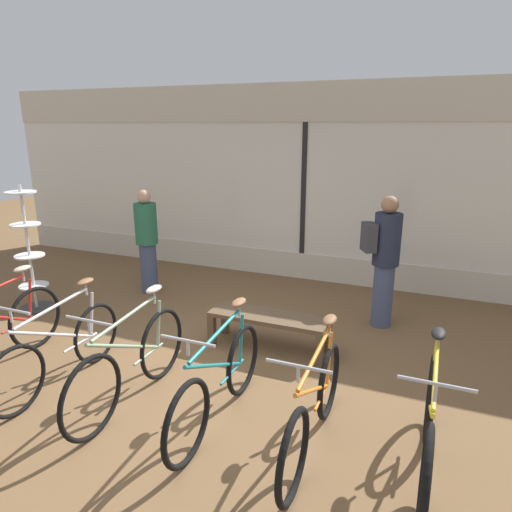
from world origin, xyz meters
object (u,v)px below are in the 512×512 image
object	(u,v)px
accessory_rack	(30,260)
customer_near_rack	(147,240)
bicycle_center_left	(131,363)
bicycle_far_right	(428,430)
customer_by_window	(384,258)
display_bench	(269,321)
bicycle_left	(61,349)
bicycle_right	(314,409)
bicycle_center_right	(219,383)

from	to	relation	value
accessory_rack	customer_near_rack	bearing A→B (deg)	47.50
bicycle_center_left	bicycle_far_right	xyz separation A→B (m)	(2.62, 0.03, -0.01)
customer_by_window	display_bench	bearing A→B (deg)	-134.17
bicycle_far_right	display_bench	bearing A→B (deg)	140.84
bicycle_far_right	accessory_rack	xyz separation A→B (m)	(-5.34, 1.34, 0.33)
customer_near_rack	bicycle_center_left	bearing A→B (deg)	-58.03
display_bench	customer_by_window	world-z (taller)	customer_by_window
customer_near_rack	customer_by_window	world-z (taller)	customer_by_window
bicycle_far_right	display_bench	xyz separation A→B (m)	(-1.81, 1.47, -0.05)
bicycle_left	display_bench	size ratio (longest dim) A/B	1.24
bicycle_center_left	customer_by_window	size ratio (longest dim) A/B	1.04
display_bench	customer_near_rack	size ratio (longest dim) A/B	0.86
bicycle_far_right	customer_by_window	distance (m)	2.77
bicycle_right	bicycle_far_right	bearing A→B (deg)	2.41
bicycle_center_right	customer_by_window	world-z (taller)	customer_by_window
bicycle_center_left	bicycle_far_right	bearing A→B (deg)	0.69
bicycle_center_right	accessory_rack	distance (m)	3.87
display_bench	customer_near_rack	xyz separation A→B (m)	(-2.42, 1.08, 0.49)
accessory_rack	bicycle_center_left	bearing A→B (deg)	-26.77
bicycle_center_left	display_bench	bearing A→B (deg)	61.69
bicycle_left	display_bench	world-z (taller)	bicycle_left
bicycle_center_left	bicycle_center_right	world-z (taller)	bicycle_center_left
bicycle_left	accessory_rack	distance (m)	2.35
bicycle_left	bicycle_center_left	size ratio (longest dim) A/B	0.97
bicycle_far_right	accessory_rack	world-z (taller)	accessory_rack
bicycle_center_left	bicycle_far_right	world-z (taller)	same
customer_near_rack	bicycle_far_right	bearing A→B (deg)	-31.10
bicycle_far_right	customer_near_rack	xyz separation A→B (m)	(-4.23, 2.55, 0.45)
bicycle_far_right	customer_by_window	xyz separation A→B (m)	(-0.68, 2.63, 0.53)
bicycle_right	accessory_rack	distance (m)	4.71
bicycle_left	bicycle_far_right	size ratio (longest dim) A/B	1.00
bicycle_center_left	bicycle_right	world-z (taller)	bicycle_center_left
bicycle_left	bicycle_far_right	bearing A→B (deg)	0.65
bicycle_center_right	customer_by_window	distance (m)	2.88
bicycle_left	display_bench	distance (m)	2.25
bicycle_center_right	bicycle_far_right	bearing A→B (deg)	-0.26
bicycle_right	bicycle_center_right	bearing A→B (deg)	177.12
accessory_rack	display_bench	distance (m)	3.56
bicycle_center_left	bicycle_center_right	distance (m)	0.90
display_bench	customer_by_window	xyz separation A→B (m)	(1.13, 1.16, 0.58)
bicycle_left	customer_near_rack	bearing A→B (deg)	106.32
bicycle_center_left	bicycle_center_right	size ratio (longest dim) A/B	1.01
bicycle_center_left	display_bench	world-z (taller)	bicycle_center_left
bicycle_center_right	accessory_rack	world-z (taller)	accessory_rack
display_bench	accessory_rack	bearing A→B (deg)	-177.88
bicycle_center_left	customer_near_rack	distance (m)	3.08
bicycle_center_right	display_bench	bearing A→B (deg)	93.36
bicycle_center_right	customer_near_rack	bearing A→B (deg)	134.60
bicycle_center_right	customer_near_rack	size ratio (longest dim) A/B	1.09
bicycle_left	bicycle_center_left	world-z (taller)	bicycle_center_left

